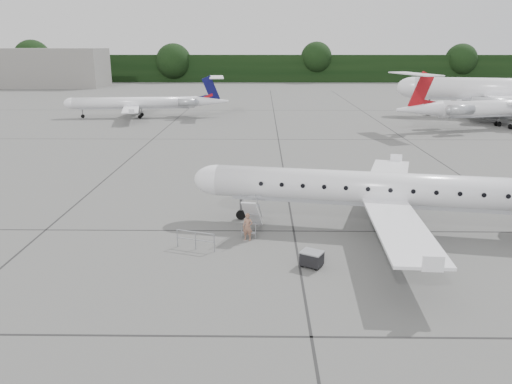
# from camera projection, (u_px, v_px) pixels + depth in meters

# --- Properties ---
(ground) EXTENTS (320.00, 320.00, 0.00)m
(ground) POSITION_uv_depth(u_px,v_px,m) (398.00, 245.00, 27.66)
(ground) COLOR #5D5D5B
(ground) RESTS_ON ground
(treeline) EXTENTS (260.00, 4.00, 8.00)m
(treeline) POSITION_uv_depth(u_px,v_px,m) (287.00, 68.00, 151.24)
(treeline) COLOR black
(treeline) RESTS_ON ground
(terminal_building) EXTENTS (40.00, 14.00, 10.00)m
(terminal_building) POSITION_uv_depth(u_px,v_px,m) (28.00, 68.00, 132.65)
(terminal_building) COLOR gray
(terminal_building) RESTS_ON ground
(main_regional_jet) EXTENTS (30.21, 24.07, 6.97)m
(main_regional_jet) POSITION_uv_depth(u_px,v_px,m) (393.00, 173.00, 29.14)
(main_regional_jet) COLOR white
(main_regional_jet) RESTS_ON ground
(airstair) EXTENTS (1.23, 2.31, 2.18)m
(airstair) POSITION_uv_depth(u_px,v_px,m) (252.00, 215.00, 29.28)
(airstair) COLOR white
(airstair) RESTS_ON ground
(passenger) EXTENTS (0.66, 0.51, 1.59)m
(passenger) POSITION_uv_depth(u_px,v_px,m) (248.00, 227.00, 28.19)
(passenger) COLOR #946550
(passenger) RESTS_ON ground
(safety_railing) EXTENTS (2.12, 0.76, 1.00)m
(safety_railing) POSITION_uv_depth(u_px,v_px,m) (196.00, 241.00, 26.99)
(safety_railing) COLOR #95989D
(safety_railing) RESTS_ON ground
(baggage_cart) EXTENTS (1.28, 1.21, 0.88)m
(baggage_cart) POSITION_uv_depth(u_px,v_px,m) (312.00, 259.00, 24.86)
(baggage_cart) COLOR black
(baggage_cart) RESTS_ON ground
(bg_narrowbody) EXTENTS (37.96, 31.24, 11.89)m
(bg_narrowbody) POSITION_uv_depth(u_px,v_px,m) (505.00, 78.00, 75.01)
(bg_narrowbody) COLOR white
(bg_narrowbody) RESTS_ON ground
(bg_regional_left) EXTENTS (25.13, 19.18, 6.19)m
(bg_regional_left) POSITION_uv_depth(u_px,v_px,m) (134.00, 97.00, 76.09)
(bg_regional_left) COLOR white
(bg_regional_left) RESTS_ON ground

